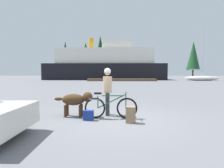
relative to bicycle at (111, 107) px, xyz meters
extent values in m
plane|color=slate|center=(0.22, -0.04, -0.38)|extent=(160.00, 160.00, 0.00)
torus|color=black|center=(0.56, 0.00, -0.03)|extent=(0.71, 0.06, 0.71)
torus|color=black|center=(-0.53, 0.00, -0.03)|extent=(0.71, 0.06, 0.71)
cube|color=#19592D|center=(0.07, 0.00, 0.39)|extent=(0.69, 0.03, 0.03)
cube|color=#19592D|center=(0.05, 0.00, 0.20)|extent=(0.94, 0.03, 0.49)
cylinder|color=#19592D|center=(-0.43, 0.00, 0.18)|extent=(0.03, 0.03, 0.42)
cylinder|color=#19592D|center=(0.52, 0.00, 0.23)|extent=(0.03, 0.03, 0.52)
cube|color=black|center=(-0.43, 0.00, 0.47)|extent=(0.24, 0.10, 0.06)
cylinder|color=#19592D|center=(0.52, 0.00, 0.51)|extent=(0.03, 0.44, 0.03)
cube|color=slate|center=(-0.55, 0.00, 0.27)|extent=(0.36, 0.14, 0.02)
cylinder|color=#333338|center=(-0.12, 0.59, 0.03)|extent=(0.14, 0.14, 0.83)
cylinder|color=#333338|center=(-0.12, 0.37, 0.03)|extent=(0.14, 0.14, 0.83)
cylinder|color=#D8B28C|center=(-0.12, 0.48, 0.74)|extent=(0.32, 0.32, 0.59)
cylinder|color=#D8B28C|center=(-0.12, 0.70, 0.77)|extent=(0.09, 0.09, 0.52)
cylinder|color=#D8B28C|center=(-0.12, 0.26, 0.77)|extent=(0.09, 0.09, 0.52)
sphere|color=tan|center=(-0.12, 0.48, 1.18)|extent=(0.22, 0.22, 0.22)
sphere|color=white|center=(-0.12, 0.48, 1.21)|extent=(0.24, 0.24, 0.24)
ellipsoid|color=#472D19|center=(-1.32, 0.27, 0.21)|extent=(0.80, 0.47, 0.40)
sphere|color=#472D19|center=(-0.81, 0.27, 0.31)|extent=(0.36, 0.36, 0.36)
ellipsoid|color=#472D19|center=(-1.84, 0.27, 0.23)|extent=(0.32, 0.12, 0.12)
cylinder|color=#472D19|center=(-1.06, 0.40, -0.17)|extent=(0.10, 0.10, 0.42)
cylinder|color=#472D19|center=(-1.06, 0.14, -0.17)|extent=(0.10, 0.10, 0.42)
cylinder|color=#472D19|center=(-1.57, 0.40, -0.17)|extent=(0.10, 0.10, 0.42)
cylinder|color=#472D19|center=(-1.57, 0.14, -0.17)|extent=(0.10, 0.10, 0.42)
cube|color=#8C7251|center=(0.64, -0.55, -0.13)|extent=(0.32, 0.26, 0.50)
cube|color=navy|center=(-0.71, -0.26, -0.22)|extent=(0.34, 0.22, 0.32)
cylinder|color=black|center=(-2.69, -1.26, -0.06)|extent=(0.64, 0.22, 0.64)
cube|color=brown|center=(1.30, 27.70, -0.18)|extent=(12.36, 2.10, 0.40)
cube|color=black|center=(-2.12, 34.70, 1.30)|extent=(25.23, 7.66, 3.37)
cube|color=silver|center=(-2.12, 34.70, 4.59)|extent=(20.18, 6.44, 3.20)
cube|color=silver|center=(0.41, 34.70, 7.09)|extent=(6.05, 4.60, 1.80)
cylinder|color=#BF8C19|center=(-5.14, 34.70, 7.39)|extent=(1.10, 1.10, 2.40)
ellipsoid|color=silver|center=(16.57, 29.36, 0.07)|extent=(6.41, 1.80, 0.90)
cylinder|color=#B2B2B7|center=(16.57, 29.36, 4.74)|extent=(0.14, 0.14, 8.45)
cylinder|color=#B2B2B7|center=(15.61, 29.36, 1.72)|extent=(2.89, 0.10, 0.10)
cylinder|color=#4C331E|center=(-14.33, 47.79, 0.80)|extent=(0.31, 0.31, 2.36)
cone|color=#19471E|center=(-14.33, 47.79, 6.04)|extent=(3.00, 3.00, 8.11)
cylinder|color=#4C331E|center=(-4.30, 48.84, 1.28)|extent=(0.38, 0.38, 3.32)
cone|color=#143819|center=(-4.30, 48.84, 7.37)|extent=(3.65, 3.65, 8.87)
cylinder|color=#4C331E|center=(21.84, 46.46, 0.73)|extent=(0.40, 0.40, 2.23)
cone|color=#1E4C28|center=(21.84, 46.46, 5.81)|extent=(3.67, 3.67, 7.92)
cylinder|color=#4C331E|center=(-8.93, 50.83, 0.95)|extent=(0.32, 0.32, 2.67)
cone|color=#19471E|center=(-8.93, 50.83, 6.23)|extent=(4.28, 4.28, 7.90)
camera|label=1|loc=(0.17, -6.23, 1.18)|focal=29.92mm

